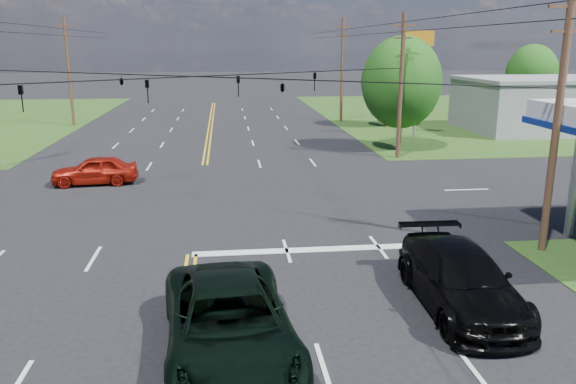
{
  "coord_description": "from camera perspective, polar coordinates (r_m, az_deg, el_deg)",
  "views": [
    {
      "loc": [
        1.32,
        -15.56,
        7.44
      ],
      "look_at": [
        3.77,
        6.0,
        1.76
      ],
      "focal_mm": 35.0,
      "sensor_mm": 36.0,
      "label": 1
    }
  ],
  "objects": [
    {
      "name": "ground",
      "position": [
        28.58,
        -8.92,
        -0.59
      ],
      "size": [
        280.0,
        280.0,
        0.0
      ],
      "primitive_type": "plane",
      "color": "black",
      "rests_on": "ground"
    },
    {
      "name": "grass_ne",
      "position": [
        68.83,
        23.05,
        7.31
      ],
      "size": [
        46.0,
        48.0,
        0.03
      ],
      "primitive_type": "cube",
      "color": "#214716",
      "rests_on": "ground"
    },
    {
      "name": "stop_bar",
      "position": [
        21.25,
        3.92,
        -5.85
      ],
      "size": [
        10.0,
        0.5,
        0.02
      ],
      "primitive_type": "cube",
      "color": "silver",
      "rests_on": "ground"
    },
    {
      "name": "retail_ne",
      "position": [
        55.79,
        24.73,
        7.96
      ],
      "size": [
        14.0,
        10.0,
        4.4
      ],
      "primitive_type": "cube",
      "color": "slate",
      "rests_on": "ground"
    },
    {
      "name": "pole_se",
      "position": [
        22.07,
        25.69,
        6.68
      ],
      "size": [
        1.6,
        0.28,
        9.5
      ],
      "color": "#41281B",
      "rests_on": "ground"
    },
    {
      "name": "pole_ne",
      "position": [
        38.46,
        11.4,
        10.63
      ],
      "size": [
        1.6,
        0.28,
        9.5
      ],
      "color": "#41281B",
      "rests_on": "ground"
    },
    {
      "name": "pole_left_far",
      "position": [
        57.42,
        -21.37,
        11.43
      ],
      "size": [
        1.6,
        0.28,
        10.0
      ],
      "color": "#41281B",
      "rests_on": "ground"
    },
    {
      "name": "pole_right_far",
      "position": [
        56.82,
        5.5,
        12.32
      ],
      "size": [
        1.6,
        0.28,
        10.0
      ],
      "color": "#41281B",
      "rests_on": "ground"
    },
    {
      "name": "span_wire_signals",
      "position": [
        27.63,
        -9.41,
        11.49
      ],
      "size": [
        26.0,
        18.0,
        1.13
      ],
      "color": "black",
      "rests_on": "ground"
    },
    {
      "name": "power_lines",
      "position": [
        25.62,
        -9.88,
        17.07
      ],
      "size": [
        26.04,
        100.0,
        0.64
      ],
      "color": "black",
      "rests_on": "ground"
    },
    {
      "name": "tree_right_a",
      "position": [
        41.62,
        11.46,
        10.85
      ],
      "size": [
        5.7,
        5.7,
        8.18
      ],
      "color": "#41281B",
      "rests_on": "ground"
    },
    {
      "name": "tree_right_b",
      "position": [
        53.85,
        10.08,
        11.02
      ],
      "size": [
        4.94,
        4.94,
        7.09
      ],
      "color": "#41281B",
      "rests_on": "ground"
    },
    {
      "name": "tree_far_r",
      "position": [
        66.25,
        23.52,
        10.98
      ],
      "size": [
        5.32,
        5.32,
        7.63
      ],
      "color": "#41281B",
      "rests_on": "ground"
    },
    {
      "name": "pickup_dkgreen",
      "position": [
        14.01,
        -6.0,
        -13.14
      ],
      "size": [
        3.61,
        6.85,
        1.84
      ],
      "primitive_type": "imported",
      "rotation": [
        0.0,
        0.0,
        0.09
      ],
      "color": "black",
      "rests_on": "ground"
    },
    {
      "name": "suv_black",
      "position": [
        17.24,
        17.1,
        -8.39
      ],
      "size": [
        2.59,
        6.09,
        1.75
      ],
      "primitive_type": "imported",
      "rotation": [
        0.0,
        0.0,
        -0.02
      ],
      "color": "black",
      "rests_on": "ground"
    },
    {
      "name": "sedan_red",
      "position": [
        32.69,
        -19.04,
        2.11
      ],
      "size": [
        4.71,
        2.18,
        1.56
      ],
      "primitive_type": "imported",
      "rotation": [
        0.0,
        0.0,
        -1.5
      ],
      "color": "#9F170B",
      "rests_on": "ground"
    },
    {
      "name": "polesign_ne",
      "position": [
        47.65,
        13.08,
        13.49
      ],
      "size": [
        2.28,
        1.13,
        8.58
      ],
      "color": "#A5A5AA",
      "rests_on": "ground"
    }
  ]
}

